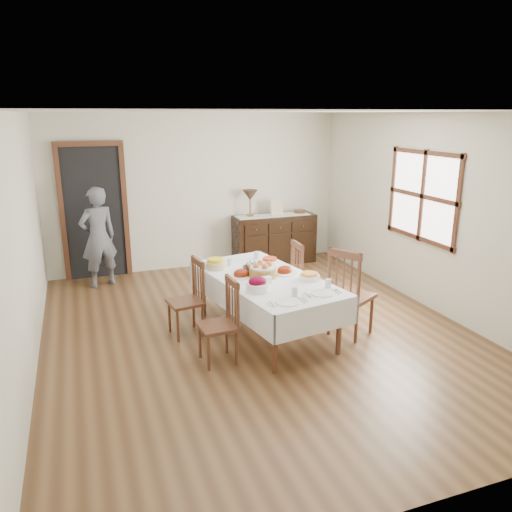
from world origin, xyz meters
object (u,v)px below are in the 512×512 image
object	(u,v)px
chair_right_far	(306,276)
dining_table	(265,284)
chair_left_far	(189,297)
chair_left_near	(222,321)
chair_right_near	(349,292)
sideboard	(274,239)
person	(98,234)
table_lamp	(250,196)

from	to	relation	value
chair_right_far	dining_table	bearing A→B (deg)	125.65
chair_left_far	chair_right_far	size ratio (longest dim) A/B	0.97
dining_table	chair_left_near	xyz separation A→B (m)	(-0.69, -0.51, -0.16)
dining_table	chair_right_near	size ratio (longest dim) A/B	2.05
dining_table	chair_right_far	xyz separation A→B (m)	(0.77, 0.51, -0.14)
sideboard	person	world-z (taller)	person
chair_right_far	table_lamp	bearing A→B (deg)	2.09
chair_left_near	table_lamp	bearing A→B (deg)	152.76
dining_table	sideboard	world-z (taller)	sideboard
chair_right_far	chair_left_far	bearing A→B (deg)	99.81
dining_table	chair_right_near	bearing A→B (deg)	-34.05
chair_left_far	sideboard	xyz separation A→B (m)	(2.08, 2.45, -0.04)
chair_right_far	chair_right_near	bearing A→B (deg)	-169.61
chair_left_far	table_lamp	xyz separation A→B (m)	(1.64, 2.47, 0.75)
person	chair_right_near	bearing A→B (deg)	112.77
chair_left_far	chair_right_near	size ratio (longest dim) A/B	0.85
dining_table	chair_right_near	distance (m)	0.99
chair_right_near	table_lamp	world-z (taller)	table_lamp
chair_right_near	table_lamp	distance (m)	3.24
chair_right_far	person	size ratio (longest dim) A/B	0.58
sideboard	person	size ratio (longest dim) A/B	0.88
sideboard	chair_left_far	bearing A→B (deg)	-130.39
dining_table	chair_right_far	distance (m)	0.94
table_lamp	chair_right_near	bearing A→B (deg)	-87.63
sideboard	table_lamp	bearing A→B (deg)	176.67
chair_left_near	chair_right_near	distance (m)	1.60
sideboard	chair_right_near	bearing A→B (deg)	-95.67
sideboard	table_lamp	xyz separation A→B (m)	(-0.44, 0.03, 0.79)
chair_left_near	chair_right_far	bearing A→B (deg)	121.72
dining_table	chair_right_far	world-z (taller)	chair_right_far
table_lamp	chair_left_far	bearing A→B (deg)	-123.55
dining_table	table_lamp	size ratio (longest dim) A/B	4.86
sideboard	table_lamp	distance (m)	0.90
dining_table	chair_left_far	bearing A→B (deg)	151.27
chair_left_near	sideboard	world-z (taller)	chair_left_near
dining_table	chair_left_near	distance (m)	0.87
person	sideboard	bearing A→B (deg)	164.92
chair_right_far	table_lamp	distance (m)	2.37
chair_right_far	table_lamp	world-z (taller)	table_lamp
chair_left_near	sideboard	xyz separation A→B (m)	(1.91, 3.25, -0.03)
chair_right_near	sideboard	size ratio (longest dim) A/B	0.76
table_lamp	person	bearing A→B (deg)	-173.59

